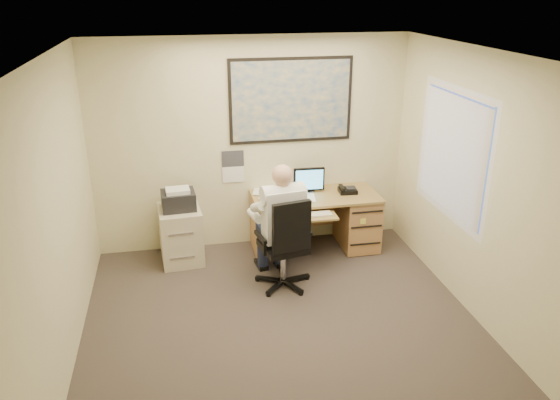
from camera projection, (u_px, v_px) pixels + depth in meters
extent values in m
cube|color=#3C342E|center=(288.00, 339.00, 5.36)|extent=(4.00, 4.50, 0.00)
cube|color=white|center=(289.00, 58.00, 4.36)|extent=(4.00, 4.50, 0.00)
cube|color=beige|center=(252.00, 145.00, 6.91)|extent=(4.00, 0.00, 2.70)
cube|color=beige|center=(379.00, 381.00, 2.81)|extent=(4.00, 0.00, 2.70)
cube|color=beige|center=(52.00, 232.00, 4.50)|extent=(0.00, 4.50, 2.70)
cube|color=beige|center=(492.00, 197.00, 5.22)|extent=(0.00, 4.50, 2.70)
cube|color=#A18245|center=(315.00, 196.00, 6.93)|extent=(1.60, 0.75, 0.03)
cube|color=tan|center=(357.00, 220.00, 7.18)|extent=(0.45, 0.70, 0.70)
cube|color=tan|center=(255.00, 228.00, 6.93)|extent=(0.04, 0.70, 0.70)
cube|color=tan|center=(308.00, 207.00, 7.35)|extent=(1.55, 0.03, 0.55)
cylinder|color=black|center=(308.00, 191.00, 7.05)|extent=(0.16, 0.16, 0.02)
cube|color=black|center=(309.00, 179.00, 6.97)|extent=(0.40, 0.06, 0.30)
cube|color=#51AEDD|center=(309.00, 180.00, 6.95)|extent=(0.35, 0.02, 0.26)
cube|color=#A18245|center=(314.00, 216.00, 6.53)|extent=(0.55, 0.30, 0.02)
cube|color=beige|center=(314.00, 215.00, 6.52)|extent=(0.43, 0.14, 0.02)
cube|color=black|center=(348.00, 191.00, 7.01)|extent=(0.23, 0.21, 0.06)
cylinder|color=silver|center=(293.00, 191.00, 6.84)|extent=(0.07, 0.07, 0.17)
cylinder|color=white|center=(305.00, 192.00, 6.92)|extent=(0.08, 0.08, 0.09)
cube|color=white|center=(281.00, 197.00, 6.84)|extent=(0.60, 0.56, 0.03)
cube|color=#1E4C93|center=(291.00, 101.00, 6.78)|extent=(1.56, 0.03, 1.06)
cube|color=white|center=(233.00, 167.00, 6.96)|extent=(0.28, 0.01, 0.42)
cube|color=beige|center=(181.00, 234.00, 6.79)|extent=(0.54, 0.63, 0.70)
cube|color=black|center=(178.00, 200.00, 6.62)|extent=(0.42, 0.38, 0.22)
cube|color=white|center=(178.00, 191.00, 6.55)|extent=(0.29, 0.24, 0.05)
cylinder|color=silver|center=(283.00, 264.00, 6.25)|extent=(0.06, 0.06, 0.41)
cube|color=black|center=(283.00, 246.00, 6.17)|extent=(0.56, 0.56, 0.07)
cube|color=black|center=(283.00, 228.00, 5.82)|extent=(0.44, 0.14, 0.57)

